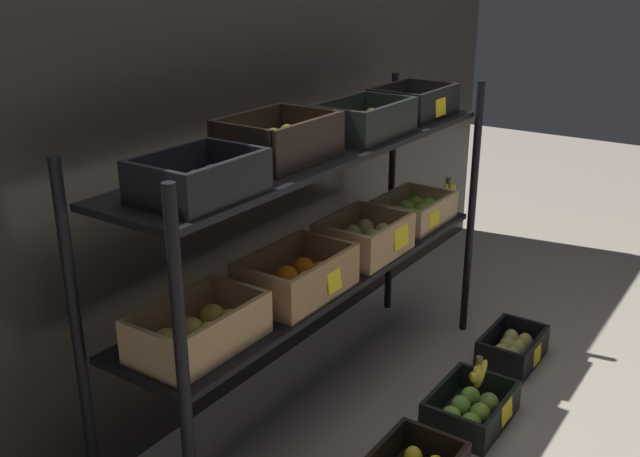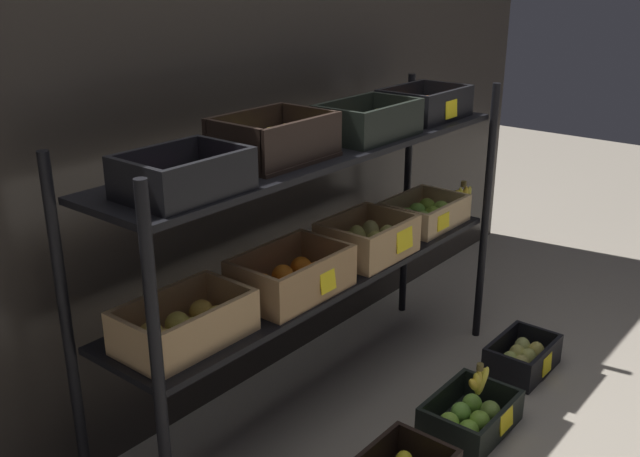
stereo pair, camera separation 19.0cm
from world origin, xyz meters
The scene contains 6 objects.
ground_plane centered at (0.00, 0.00, 0.00)m, with size 10.00×10.00×0.00m, color gray.
storefront_wall centered at (0.00, 0.39, 0.93)m, with size 4.11×0.12×1.86m, color #2D2823.
display_rack centered at (0.00, -0.02, 0.76)m, with size 1.83×0.42×1.13m.
crate_ground_apple_green centered at (0.23, -0.50, 0.05)m, with size 0.34×0.25×0.12m.
crate_ground_pear centered at (0.71, -0.48, 0.05)m, with size 0.32×0.21×0.13m.
banana_bunch_loose centered at (0.26, -0.50, 0.17)m, with size 0.14×0.04×0.13m.
Camera 2 is at (-1.77, -1.44, 1.55)m, focal length 40.24 mm.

